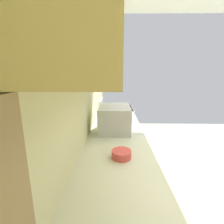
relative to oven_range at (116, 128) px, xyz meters
The scene contains 7 objects.
ground_plane 2.05m from the oven_range, 137.11° to the right, with size 6.41×6.41×0.00m, color beige.
wall_back 1.79m from the oven_range, 164.90° to the left, with size 4.12×0.12×2.81m, color beige.
counter_run 1.88m from the oven_range, behind, with size 3.16×0.66×0.88m.
upper_cabinets 2.38m from the oven_range, behind, with size 1.88×0.32×0.75m.
oven_range is the anchor object (origin of this frame).
microwave 1.44m from the oven_range, behind, with size 0.50×0.38×0.30m.
bowl 2.04m from the oven_range, behind, with size 0.17×0.17×0.06m.
Camera 1 is at (-1.75, 1.39, 1.57)m, focal length 25.79 mm.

